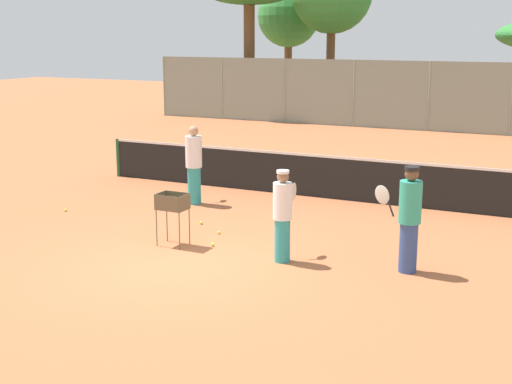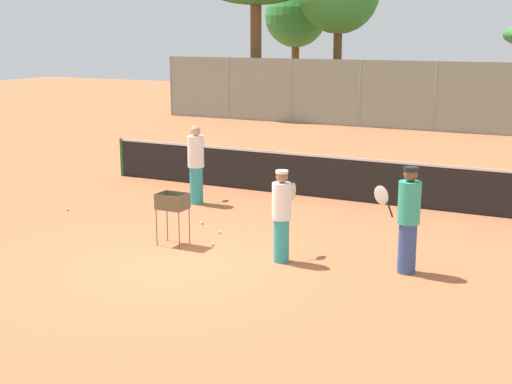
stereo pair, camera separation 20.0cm
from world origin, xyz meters
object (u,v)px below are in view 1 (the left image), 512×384
Objects in this scene: player_yellow_shirt at (409,218)px; player_red_cap at (283,215)px; player_white_outfit at (194,164)px; tennis_net at (306,174)px; parked_car at (464,105)px; ball_cart at (172,206)px.

player_red_cap is at bearing 27.29° from player_yellow_shirt.
player_yellow_shirt is at bearing -81.01° from player_red_cap.
player_yellow_shirt is at bearing -130.23° from player_white_outfit.
player_red_cap is at bearing -145.69° from player_white_outfit.
player_white_outfit reaches higher than player_yellow_shirt.
tennis_net is 6.20× the size of player_white_outfit.
player_white_outfit is 1.02× the size of player_yellow_shirt.
parked_car is (2.70, 20.02, -0.30)m from player_white_outfit.
player_white_outfit is 3.40m from ball_cart.
player_white_outfit is at bearing -97.67° from parked_car.
player_white_outfit is 1.13× the size of player_red_cap.
tennis_net is 5.90m from player_yellow_shirt.
tennis_net is 11.40× the size of ball_cart.
player_yellow_shirt is at bearing -82.21° from parked_car.
player_red_cap is 0.91× the size of player_yellow_shirt.
parked_car is at bearing 86.73° from ball_cart.
player_white_outfit reaches higher than ball_cart.
player_red_cap reaches higher than parked_car.
player_red_cap is (3.66, -3.08, -0.10)m from player_white_outfit.
player_red_cap is 1.63× the size of ball_cart.
tennis_net is 2.86m from player_white_outfit.
player_white_outfit is 1.84× the size of ball_cart.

